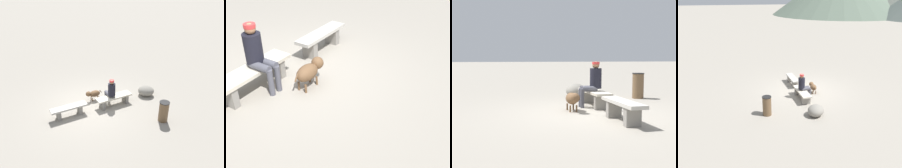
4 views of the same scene
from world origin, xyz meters
TOP-DOWN VIEW (x-y plane):
  - ground at (0.00, 0.00)m, footprint 210.00×210.00m
  - bench_left at (-1.12, -0.35)m, footprint 1.54×0.40m
  - bench_right at (0.97, -0.42)m, footprint 1.68×0.48m
  - seated_person at (0.85, -0.33)m, footprint 0.34×0.64m
  - dog at (0.30, 0.40)m, footprint 0.81×0.31m
  - trash_bin at (2.15, -2.42)m, footprint 0.41×0.41m
  - boulder at (2.78, -0.38)m, footprint 1.04×1.01m

SIDE VIEW (x-z plane):
  - ground at x=0.00m, z-range -0.06..0.00m
  - boulder at x=2.78m, z-range 0.00..0.49m
  - bench_right at x=0.97m, z-range 0.09..0.54m
  - bench_left at x=-1.12m, z-range 0.09..0.55m
  - dog at x=0.30m, z-range 0.08..0.59m
  - trash_bin at x=2.15m, z-range 0.00..0.88m
  - seated_person at x=0.85m, z-range 0.09..1.38m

